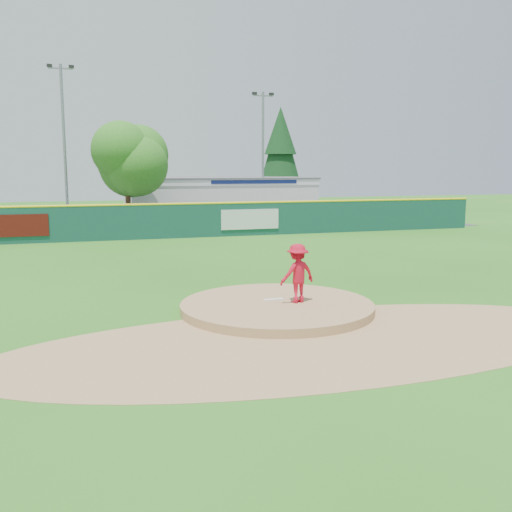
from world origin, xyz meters
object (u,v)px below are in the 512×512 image
object	(u,v)px
pool_building_grp	(218,197)
light_pole_right	(263,149)
van	(93,220)
conifer_tree	(280,152)
pitcher	(297,273)
light_pole_left	(64,139)
deciduous_tree	(127,161)

from	to	relation	value
pool_building_grp	light_pole_right	bearing A→B (deg)	-44.95
van	pool_building_grp	xyz separation A→B (m)	(10.40, 9.44, 0.87)
light_pole_right	conifer_tree	bearing A→B (deg)	60.26
pitcher	light_pole_left	xyz separation A→B (m)	(-6.57, 27.13, 4.96)
van	pool_building_grp	world-z (taller)	pool_building_grp
van	light_pole_right	world-z (taller)	light_pole_right
pool_building_grp	conifer_tree	size ratio (longest dim) A/B	1.60
deciduous_tree	conifer_tree	xyz separation A→B (m)	(15.00, 11.00, 0.99)
light_pole_left	light_pole_right	distance (m)	15.14
conifer_tree	light_pole_right	xyz separation A→B (m)	(-4.00, -7.00, 0.00)
deciduous_tree	conifer_tree	distance (m)	18.63
conifer_tree	van	bearing A→B (deg)	-142.30
conifer_tree	light_pole_right	size ratio (longest dim) A/B	0.95
pitcher	conifer_tree	world-z (taller)	conifer_tree
light_pole_right	van	bearing A→B (deg)	-154.31
conifer_tree	pitcher	bearing A→B (deg)	-108.99
pitcher	pool_building_grp	size ratio (longest dim) A/B	0.11
pool_building_grp	light_pole_left	xyz separation A→B (m)	(-12.00, -4.99, 4.39)
pool_building_grp	deciduous_tree	distance (m)	11.01
pitcher	deciduous_tree	distance (m)	25.50
van	light_pole_left	size ratio (longest dim) A/B	0.51
van	light_pole_right	size ratio (longest dim) A/B	0.56
van	conifer_tree	distance (m)	22.49
deciduous_tree	light_pole_left	xyz separation A→B (m)	(-4.00, 2.00, 1.50)
pitcher	light_pole_right	bearing A→B (deg)	-119.42
deciduous_tree	light_pole_left	world-z (taller)	light_pole_left
pitcher	light_pole_right	distance (m)	30.65
van	conifer_tree	size ratio (longest dim) A/B	0.59
pool_building_grp	deciduous_tree	size ratio (longest dim) A/B	2.07
pitcher	van	bearing A→B (deg)	-90.93
pool_building_grp	van	bearing A→B (deg)	-137.76
van	pool_building_grp	distance (m)	14.07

